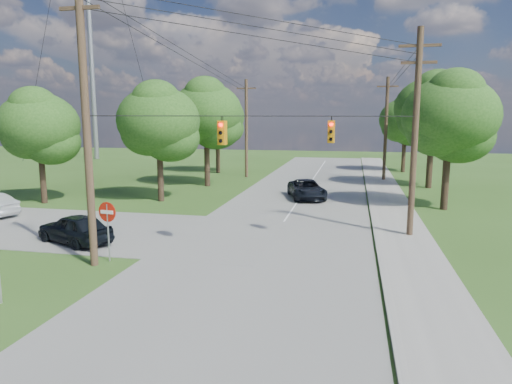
% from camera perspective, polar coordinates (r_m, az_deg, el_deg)
% --- Properties ---
extents(ground, '(140.00, 140.00, 0.00)m').
position_cam_1_polar(ground, '(18.30, -7.62, -10.36)').
color(ground, '#2F501A').
rests_on(ground, ground).
extents(main_road, '(10.00, 100.00, 0.03)m').
position_cam_1_polar(main_road, '(22.41, 1.58, -6.56)').
color(main_road, gray).
rests_on(main_road, ground).
extents(sidewalk_east, '(2.60, 100.00, 0.12)m').
position_cam_1_polar(sidewalk_east, '(22.23, 18.96, -7.08)').
color(sidewalk_east, '#A09D96').
rests_on(sidewalk_east, ground).
extents(pole_sw, '(2.00, 0.32, 12.00)m').
position_cam_1_polar(pole_sw, '(19.65, -20.51, 9.00)').
color(pole_sw, '#4E3828').
rests_on(pole_sw, ground).
extents(pole_ne, '(2.00, 0.32, 10.50)m').
position_cam_1_polar(pole_ne, '(24.40, 19.27, 7.21)').
color(pole_ne, '#4E3828').
rests_on(pole_ne, ground).
extents(pole_north_e, '(2.00, 0.32, 10.00)m').
position_cam_1_polar(pole_north_e, '(46.31, 15.92, 7.67)').
color(pole_north_e, '#4E3828').
rests_on(pole_north_e, ground).
extents(pole_north_w, '(2.00, 0.32, 10.00)m').
position_cam_1_polar(pole_north_w, '(47.49, -1.22, 8.05)').
color(pole_north_w, '#4E3828').
rests_on(pole_north_w, ground).
extents(power_lines, '(13.93, 29.62, 4.93)m').
position_cam_1_polar(power_lines, '(28.26, 3.14, 15.40)').
color(power_lines, black).
rests_on(power_lines, ground).
extents(traffic_signals, '(4.91, 3.27, 1.05)m').
position_cam_1_polar(traffic_signals, '(20.91, 2.87, 7.54)').
color(traffic_signals, orange).
rests_on(traffic_signals, ground).
extents(radio_mast, '(0.70, 0.70, 45.00)m').
position_cam_1_polar(radio_mast, '(74.67, -20.24, 21.37)').
color(radio_mast, gray).
rests_on(radio_mast, ground).
extents(tree_w_near, '(6.00, 6.00, 8.40)m').
position_cam_1_polar(tree_w_near, '(34.17, -12.09, 8.72)').
color(tree_w_near, '#3C2B1E').
rests_on(tree_w_near, ground).
extents(tree_w_mid, '(6.40, 6.40, 9.22)m').
position_cam_1_polar(tree_w_mid, '(41.28, -6.24, 9.83)').
color(tree_w_mid, '#3C2B1E').
rests_on(tree_w_mid, ground).
extents(tree_w_far, '(6.00, 6.00, 8.73)m').
position_cam_1_polar(tree_w_far, '(51.41, -4.84, 9.36)').
color(tree_w_far, '#3C2B1E').
rests_on(tree_w_far, ground).
extents(tree_e_near, '(6.20, 6.20, 8.81)m').
position_cam_1_polar(tree_e_near, '(32.78, 23.07, 8.75)').
color(tree_e_near, '#3C2B1E').
rests_on(tree_e_near, ground).
extents(tree_e_mid, '(6.60, 6.60, 9.64)m').
position_cam_1_polar(tree_e_mid, '(42.72, 21.27, 9.69)').
color(tree_e_mid, '#3C2B1E').
rests_on(tree_e_mid, ground).
extents(tree_e_far, '(5.80, 5.80, 8.32)m').
position_cam_1_polar(tree_e_far, '(54.49, 18.18, 8.58)').
color(tree_e_far, '#3C2B1E').
rests_on(tree_e_far, ground).
extents(tree_cross_n, '(5.60, 5.60, 7.91)m').
position_cam_1_polar(tree_cross_n, '(36.11, -25.51, 7.53)').
color(tree_cross_n, '#3C2B1E').
rests_on(tree_cross_n, ground).
extents(car_cross_dark, '(4.66, 3.28, 1.47)m').
position_cam_1_polar(car_cross_dark, '(24.13, -21.72, -4.23)').
color(car_cross_dark, black).
rests_on(car_cross_dark, cross_road).
extents(car_main_north, '(3.72, 5.57, 1.42)m').
position_cam_1_polar(car_main_north, '(35.02, 6.35, 0.35)').
color(car_main_north, black).
rests_on(car_main_north, main_road).
extents(do_not_enter_sign, '(0.86, 0.17, 2.61)m').
position_cam_1_polar(do_not_enter_sign, '(20.42, -18.07, -3.19)').
color(do_not_enter_sign, gray).
rests_on(do_not_enter_sign, ground).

